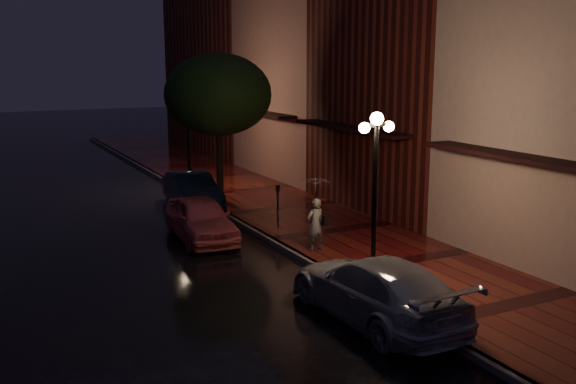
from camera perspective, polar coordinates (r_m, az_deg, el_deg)
ground at (r=20.25m, az=-1.41°, el=-4.57°), size 120.00×120.00×0.00m
sidewalk at (r=21.27m, az=4.06°, el=-3.59°), size 4.50×60.00×0.15m
curb at (r=20.23m, az=-1.41°, el=-4.37°), size 0.25×60.00×0.15m
storefront_mid at (r=24.89m, az=11.37°, el=11.07°), size 5.00×8.00×11.00m
storefront_far at (r=31.58m, az=2.13°, el=9.55°), size 5.00×8.00×9.00m
storefront_extra at (r=40.58m, az=-4.92°, el=10.69°), size 5.00×12.00×10.00m
streetlamp_near at (r=15.60m, az=7.74°, el=0.24°), size 0.96×0.36×4.31m
streetlamp_far at (r=28.10m, az=-8.84°, el=5.28°), size 0.96×0.36×4.31m
street_tree at (r=25.23m, az=-6.20°, el=8.38°), size 4.16×4.16×5.80m
pink_car at (r=20.67m, az=-7.76°, el=-2.34°), size 1.92×4.20×1.40m
navy_car at (r=25.17m, az=-8.49°, el=0.14°), size 1.72×4.27×1.38m
silver_car at (r=14.41m, az=7.82°, el=-8.53°), size 2.10×4.96×1.43m
woman_with_umbrella at (r=18.69m, az=2.48°, el=-0.93°), size 0.91×0.92×2.18m
parking_meter at (r=21.86m, az=-0.92°, el=-0.74°), size 0.15×0.13×1.35m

